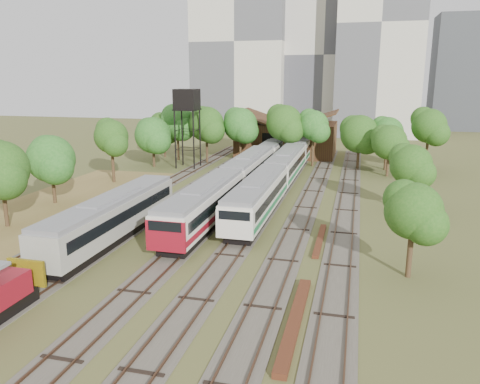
# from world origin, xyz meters

# --- Properties ---
(ground) EXTENTS (240.00, 240.00, 0.00)m
(ground) POSITION_xyz_m (0.00, 0.00, 0.00)
(ground) COLOR #475123
(ground) RESTS_ON ground
(tracks) EXTENTS (24.60, 80.00, 0.19)m
(tracks) POSITION_xyz_m (-0.67, 25.00, 0.04)
(tracks) COLOR #4C473D
(tracks) RESTS_ON ground
(railcar_red_set) EXTENTS (2.97, 34.57, 3.67)m
(railcar_red_set) POSITION_xyz_m (-2.00, 25.38, 1.94)
(railcar_red_set) COLOR black
(railcar_red_set) RESTS_ON ground
(railcar_green_set) EXTENTS (2.95, 52.08, 3.64)m
(railcar_green_set) POSITION_xyz_m (2.00, 37.94, 1.93)
(railcar_green_set) COLOR black
(railcar_green_set) RESTS_ON ground
(railcar_rear) EXTENTS (2.71, 16.08, 3.35)m
(railcar_rear) POSITION_xyz_m (-2.00, 52.63, 1.77)
(railcar_rear) COLOR black
(railcar_rear) RESTS_ON ground
(old_grey_coach) EXTENTS (2.89, 18.00, 3.57)m
(old_grey_coach) POSITION_xyz_m (-8.00, 11.66, 1.95)
(old_grey_coach) COLOR black
(old_grey_coach) RESTS_ON ground
(water_tower) EXTENTS (3.26, 3.26, 11.27)m
(water_tower) POSITION_xyz_m (-13.29, 43.14, 9.50)
(water_tower) COLOR black
(water_tower) RESTS_ON ground
(rail_pile_near) EXTENTS (0.67, 10.03, 0.33)m
(rail_pile_near) POSITION_xyz_m (8.00, 1.93, 0.17)
(rail_pile_near) COLOR #572B18
(rail_pile_near) RESTS_ON ground
(rail_pile_far) EXTENTS (0.49, 7.76, 0.25)m
(rail_pile_far) POSITION_xyz_m (8.20, 15.27, 0.13)
(rail_pile_far) COLOR #572B18
(rail_pile_far) RESTS_ON ground
(maintenance_shed) EXTENTS (16.45, 11.55, 7.58)m
(maintenance_shed) POSITION_xyz_m (-1.00, 57.98, 2.91)
(maintenance_shed) COLOR #3C2316
(maintenance_shed) RESTS_ON ground
(tree_band_left) EXTENTS (8.35, 63.24, 7.85)m
(tree_band_left) POSITION_xyz_m (-19.90, 20.86, 4.98)
(tree_band_left) COLOR #382616
(tree_band_left) RESTS_ON ground
(tree_band_far) EXTENTS (42.10, 6.95, 8.96)m
(tree_band_far) POSITION_xyz_m (-0.19, 48.34, 5.83)
(tree_band_far) COLOR #382616
(tree_band_far) RESTS_ON ground
(tree_band_right) EXTENTS (5.38, 37.88, 6.86)m
(tree_band_right) POSITION_xyz_m (14.96, 30.34, 4.54)
(tree_band_right) COLOR #382616
(tree_band_right) RESTS_ON ground
(tower_left) EXTENTS (22.00, 16.00, 42.00)m
(tower_left) POSITION_xyz_m (-18.00, 95.00, 21.00)
(tower_left) COLOR beige
(tower_left) RESTS_ON ground
(tower_centre) EXTENTS (20.00, 18.00, 36.00)m
(tower_centre) POSITION_xyz_m (2.00, 100.00, 18.00)
(tower_centre) COLOR beige
(tower_centre) RESTS_ON ground
(tower_right) EXTENTS (18.00, 16.00, 48.00)m
(tower_right) POSITION_xyz_m (14.00, 92.00, 24.00)
(tower_right) COLOR beige
(tower_right) RESTS_ON ground
(tower_far_right) EXTENTS (12.00, 12.00, 28.00)m
(tower_far_right) POSITION_xyz_m (34.00, 110.00, 14.00)
(tower_far_right) COLOR #3B3E42
(tower_far_right) RESTS_ON ground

